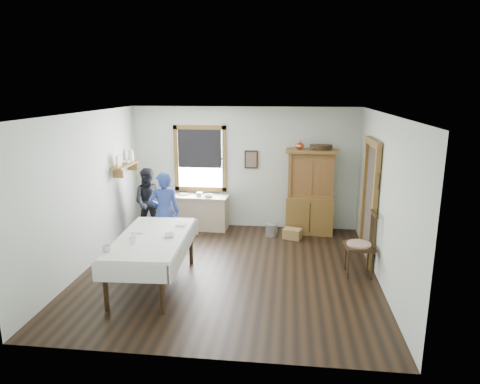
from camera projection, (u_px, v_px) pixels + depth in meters
The scene contains 20 objects.
room at pixel (229, 196), 7.12m from camera, with size 5.01×5.01×2.70m.
window at pixel (200, 155), 9.55m from camera, with size 1.18×0.07×1.48m.
doorway at pixel (370, 198), 7.72m from camera, with size 0.09×1.14×2.22m.
wall_shelf at pixel (126, 164), 8.82m from camera, with size 0.24×1.00×0.44m.
framed_picture at pixel (251, 160), 9.43m from camera, with size 0.30×0.04×0.40m, color #372513.
rug_beater at pixel (378, 174), 7.05m from camera, with size 0.27×0.27×0.01m, color black.
work_counter at pixel (199, 212), 9.58m from camera, with size 1.33×0.50×0.76m, color #CCB68E.
china_hutch at pixel (310, 192), 9.17m from camera, with size 1.08×0.51×1.83m, color brown.
dining_table at pixel (153, 260), 6.84m from camera, with size 1.08×2.05×0.82m, color white.
spindle_chair at pixel (360, 243), 7.17m from camera, with size 0.51×0.51×1.11m, color #372513.
pail at pixel (272, 230), 9.15m from camera, with size 0.25×0.25×0.27m, color #A4A8AC.
wicker_basket at pixel (292, 234), 8.99m from camera, with size 0.37×0.26×0.22m, color #946B43.
woman_blue at pixel (165, 215), 8.14m from camera, with size 0.53×0.35×1.46m, color navy.
figure_dark at pixel (150, 205), 9.10m from camera, with size 0.66×0.51×1.35m, color black.
table_cup_a at pixel (107, 248), 6.10m from camera, with size 0.12×0.12×0.10m, color silver.
table_cup_b at pixel (132, 240), 6.43m from camera, with size 0.10×0.10×0.09m, color silver.
table_bowl at pixel (169, 235), 6.71m from camera, with size 0.20×0.20×0.05m, color silver.
counter_book at pixel (179, 194), 9.56m from camera, with size 0.17×0.22×0.02m, color brown.
counter_bowl at pixel (209, 196), 9.36m from camera, with size 0.20×0.20×0.06m, color silver.
shelf_bowl at pixel (126, 162), 8.83m from camera, with size 0.22×0.22×0.05m, color silver.
Camera 1 is at (0.98, -6.84, 3.11)m, focal length 32.00 mm.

